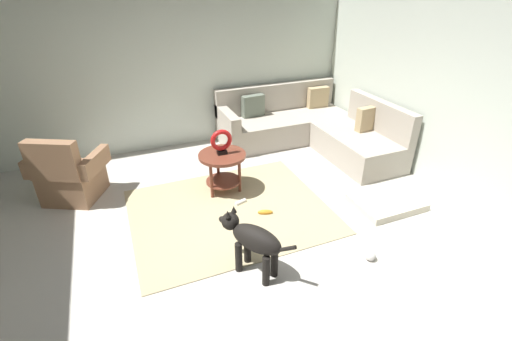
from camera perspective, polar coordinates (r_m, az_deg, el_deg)
The scene contains 13 objects.
ground_plane at distance 3.83m, azimuth -2.86°, elevation -13.22°, with size 6.00×6.00×0.10m, color beige.
wall_back at distance 5.83m, azimuth -13.58°, elevation 16.50°, with size 6.00×0.12×2.70m, color silver.
wall_right at distance 4.85m, azimuth 32.07°, elevation 10.62°, with size 0.12×6.00×2.70m, color silver.
area_rug at distance 4.35m, azimuth -4.18°, elevation -6.46°, with size 2.30×1.90×0.01m, color tan.
sectional_couch at distance 5.96m, azimuth 8.57°, elevation 6.57°, with size 2.20×2.25×0.88m.
armchair at distance 4.98m, azimuth -27.64°, elevation -0.82°, with size 0.99×0.90×0.88m.
side_table at distance 4.55m, azimuth -5.37°, elevation 1.26°, with size 0.60×0.60×0.54m.
torus_sculpture at distance 4.43m, azimuth -5.54°, elevation 4.65°, with size 0.28×0.08×0.33m.
dog_bed_mat at distance 4.71m, azimuth 20.11°, elevation -4.78°, with size 0.80×0.60×0.09m, color beige.
dog at distance 3.33m, azimuth -0.56°, elevation -10.97°, with size 0.50×0.74×0.63m.
dog_toy_ball at distance 3.83m, azimuth 17.79°, elevation -12.80°, with size 0.11×0.11×0.11m, color silver.
dog_toy_rope at distance 4.47m, azimuth -2.48°, elevation -5.04°, with size 0.05×0.05×0.15m, color silver.
dog_toy_bone at distance 4.28m, azimuth 1.48°, elevation -6.66°, with size 0.18×0.06×0.06m, color orange.
Camera 1 is at (-0.92, -2.70, 2.50)m, focal length 25.06 mm.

